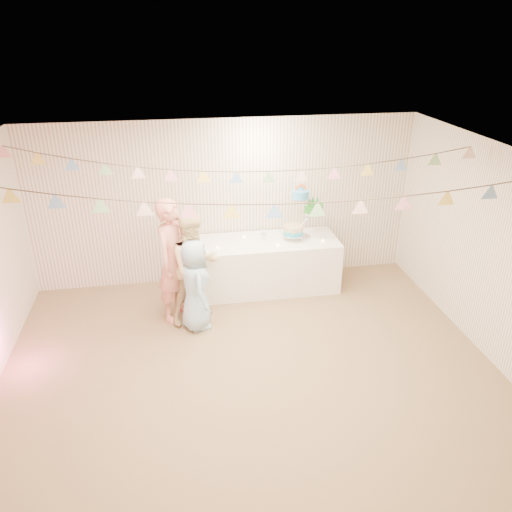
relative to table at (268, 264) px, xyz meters
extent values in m
plane|color=brown|center=(-0.60, -2.03, -0.40)|extent=(6.00, 6.00, 0.00)
plane|color=silver|center=(-0.60, -2.03, 2.20)|extent=(6.00, 6.00, 0.00)
plane|color=white|center=(-0.60, 0.47, 0.90)|extent=(6.00, 6.00, 0.00)
plane|color=white|center=(-0.60, -4.53, 0.90)|extent=(6.00, 6.00, 0.00)
plane|color=white|center=(2.40, -2.03, 0.90)|extent=(5.00, 5.00, 0.00)
cube|color=white|center=(0.00, 0.00, 0.00)|extent=(2.16, 0.86, 0.81)
cylinder|color=white|center=(-0.56, -0.05, 0.35)|extent=(0.32, 0.32, 0.02)
imported|color=tan|center=(-1.45, -0.65, 0.49)|extent=(0.70, 0.78, 1.78)
imported|color=#DEC288|center=(-1.17, -0.75, 0.40)|extent=(0.98, 0.92, 1.61)
imported|color=#98C0D7|center=(-1.19, -0.95, 0.24)|extent=(0.52, 0.69, 1.30)
cylinder|color=#FFD88C|center=(-0.80, -0.15, 0.42)|extent=(0.04, 0.04, 0.03)
cylinder|color=#FFD88C|center=(-0.35, 0.18, 0.42)|extent=(0.04, 0.04, 0.03)
cylinder|color=#FFD88C|center=(0.10, -0.22, 0.42)|extent=(0.04, 0.04, 0.03)
cylinder|color=#FFD88C|center=(0.35, 0.22, 0.42)|extent=(0.04, 0.04, 0.03)
cylinder|color=#FFD88C|center=(0.82, -0.18, 0.42)|extent=(0.04, 0.04, 0.03)
camera|label=1|loc=(-1.37, -6.92, 3.46)|focal=35.00mm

